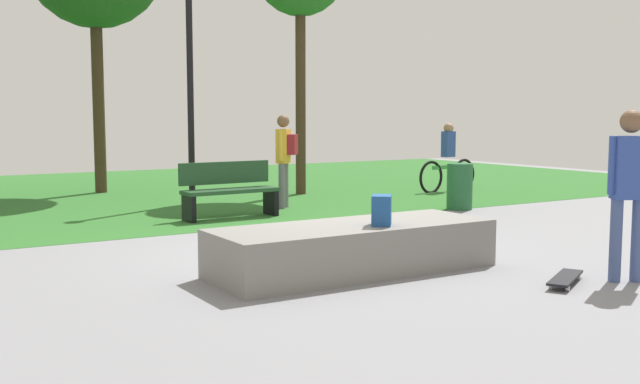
{
  "coord_description": "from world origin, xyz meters",
  "views": [
    {
      "loc": [
        -4.71,
        -7.79,
        1.68
      ],
      "look_at": [
        -0.34,
        -0.65,
        0.8
      ],
      "focal_mm": 41.49,
      "sensor_mm": 36.0,
      "label": 1
    }
  ],
  "objects_px": {
    "concrete_ledge": "(353,248)",
    "skater_performing_trick": "(629,182)",
    "park_bench_near_path": "(229,189)",
    "pedestrian_with_backpack": "(285,153)",
    "trash_bin": "(460,187)",
    "backpack_on_ledge": "(382,210)",
    "skateboard_by_ledge": "(565,278)",
    "lamp_post": "(190,62)",
    "cyclist_on_bicycle": "(448,162)"
  },
  "relations": [
    {
      "from": "backpack_on_ledge",
      "to": "park_bench_near_path",
      "type": "xyz_separation_m",
      "value": [
        0.38,
        4.69,
        -0.19
      ]
    },
    {
      "from": "concrete_ledge",
      "to": "cyclist_on_bicycle",
      "type": "relative_size",
      "value": 1.71
    },
    {
      "from": "skater_performing_trick",
      "to": "park_bench_near_path",
      "type": "relative_size",
      "value": 1.07
    },
    {
      "from": "backpack_on_ledge",
      "to": "skater_performing_trick",
      "type": "height_order",
      "value": "skater_performing_trick"
    },
    {
      "from": "backpack_on_ledge",
      "to": "cyclist_on_bicycle",
      "type": "relative_size",
      "value": 0.18
    },
    {
      "from": "park_bench_near_path",
      "to": "cyclist_on_bicycle",
      "type": "height_order",
      "value": "cyclist_on_bicycle"
    },
    {
      "from": "skater_performing_trick",
      "to": "park_bench_near_path",
      "type": "bearing_deg",
      "value": 103.27
    },
    {
      "from": "trash_bin",
      "to": "lamp_post",
      "type": "bearing_deg",
      "value": 138.68
    },
    {
      "from": "lamp_post",
      "to": "cyclist_on_bicycle",
      "type": "height_order",
      "value": "lamp_post"
    },
    {
      "from": "concrete_ledge",
      "to": "skateboard_by_ledge",
      "type": "relative_size",
      "value": 3.89
    },
    {
      "from": "skater_performing_trick",
      "to": "pedestrian_with_backpack",
      "type": "height_order",
      "value": "skater_performing_trick"
    },
    {
      "from": "skateboard_by_ledge",
      "to": "trash_bin",
      "type": "bearing_deg",
      "value": 58.17
    },
    {
      "from": "skateboard_by_ledge",
      "to": "pedestrian_with_backpack",
      "type": "height_order",
      "value": "pedestrian_with_backpack"
    },
    {
      "from": "park_bench_near_path",
      "to": "trash_bin",
      "type": "relative_size",
      "value": 1.98
    },
    {
      "from": "skater_performing_trick",
      "to": "backpack_on_ledge",
      "type": "bearing_deg",
      "value": 139.26
    },
    {
      "from": "lamp_post",
      "to": "trash_bin",
      "type": "relative_size",
      "value": 5.33
    },
    {
      "from": "backpack_on_ledge",
      "to": "park_bench_near_path",
      "type": "height_order",
      "value": "park_bench_near_path"
    },
    {
      "from": "skater_performing_trick",
      "to": "cyclist_on_bicycle",
      "type": "xyz_separation_m",
      "value": [
        4.4,
        7.69,
        -0.38
      ]
    },
    {
      "from": "concrete_ledge",
      "to": "cyclist_on_bicycle",
      "type": "bearing_deg",
      "value": 42.22
    },
    {
      "from": "lamp_post",
      "to": "park_bench_near_path",
      "type": "bearing_deg",
      "value": -95.67
    },
    {
      "from": "park_bench_near_path",
      "to": "lamp_post",
      "type": "height_order",
      "value": "lamp_post"
    },
    {
      "from": "concrete_ledge",
      "to": "skateboard_by_ledge",
      "type": "distance_m",
      "value": 2.17
    },
    {
      "from": "skateboard_by_ledge",
      "to": "pedestrian_with_backpack",
      "type": "relative_size",
      "value": 0.48
    },
    {
      "from": "concrete_ledge",
      "to": "trash_bin",
      "type": "distance_m",
      "value": 5.63
    },
    {
      "from": "concrete_ledge",
      "to": "pedestrian_with_backpack",
      "type": "xyz_separation_m",
      "value": [
        1.98,
        5.13,
        0.74
      ]
    },
    {
      "from": "backpack_on_ledge",
      "to": "trash_bin",
      "type": "relative_size",
      "value": 0.39
    },
    {
      "from": "concrete_ledge",
      "to": "skater_performing_trick",
      "type": "xyz_separation_m",
      "value": [
        2.07,
        -1.82,
        0.75
      ]
    },
    {
      "from": "skateboard_by_ledge",
      "to": "park_bench_near_path",
      "type": "height_order",
      "value": "park_bench_near_path"
    },
    {
      "from": "trash_bin",
      "to": "park_bench_near_path",
      "type": "bearing_deg",
      "value": 163.89
    },
    {
      "from": "backpack_on_ledge",
      "to": "trash_bin",
      "type": "xyz_separation_m",
      "value": [
        4.31,
        3.56,
        -0.27
      ]
    },
    {
      "from": "skater_performing_trick",
      "to": "lamp_post",
      "type": "xyz_separation_m",
      "value": [
        -1.27,
        8.43,
        1.62
      ]
    },
    {
      "from": "trash_bin",
      "to": "cyclist_on_bicycle",
      "type": "relative_size",
      "value": 0.45
    },
    {
      "from": "trash_bin",
      "to": "concrete_ledge",
      "type": "bearing_deg",
      "value": -143.57
    },
    {
      "from": "skater_performing_trick",
      "to": "skateboard_by_ledge",
      "type": "relative_size",
      "value": 2.16
    },
    {
      "from": "skater_performing_trick",
      "to": "trash_bin",
      "type": "relative_size",
      "value": 2.11
    },
    {
      "from": "lamp_post",
      "to": "trash_bin",
      "type": "height_order",
      "value": "lamp_post"
    },
    {
      "from": "skateboard_by_ledge",
      "to": "cyclist_on_bicycle",
      "type": "relative_size",
      "value": 0.44
    },
    {
      "from": "park_bench_near_path",
      "to": "pedestrian_with_backpack",
      "type": "relative_size",
      "value": 0.97
    },
    {
      "from": "park_bench_near_path",
      "to": "pedestrian_with_backpack",
      "type": "height_order",
      "value": "pedestrian_with_backpack"
    },
    {
      "from": "park_bench_near_path",
      "to": "skateboard_by_ledge",
      "type": "bearing_deg",
      "value": -81.8
    },
    {
      "from": "park_bench_near_path",
      "to": "trash_bin",
      "type": "bearing_deg",
      "value": -16.11
    },
    {
      "from": "lamp_post",
      "to": "pedestrian_with_backpack",
      "type": "relative_size",
      "value": 2.61
    },
    {
      "from": "skater_performing_trick",
      "to": "trash_bin",
      "type": "xyz_separation_m",
      "value": [
        2.45,
        5.16,
        -0.6
      ]
    },
    {
      "from": "trash_bin",
      "to": "cyclist_on_bicycle",
      "type": "height_order",
      "value": "cyclist_on_bicycle"
    },
    {
      "from": "lamp_post",
      "to": "pedestrian_with_backpack",
      "type": "xyz_separation_m",
      "value": [
        1.18,
        -1.48,
        -1.64
      ]
    },
    {
      "from": "skater_performing_trick",
      "to": "lamp_post",
      "type": "bearing_deg",
      "value": 98.58
    },
    {
      "from": "backpack_on_ledge",
      "to": "park_bench_near_path",
      "type": "distance_m",
      "value": 4.71
    },
    {
      "from": "concrete_ledge",
      "to": "pedestrian_with_backpack",
      "type": "bearing_deg",
      "value": 68.88
    },
    {
      "from": "concrete_ledge",
      "to": "backpack_on_ledge",
      "type": "relative_size",
      "value": 9.68
    },
    {
      "from": "trash_bin",
      "to": "cyclist_on_bicycle",
      "type": "xyz_separation_m",
      "value": [
        1.95,
        2.53,
        0.22
      ]
    }
  ]
}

